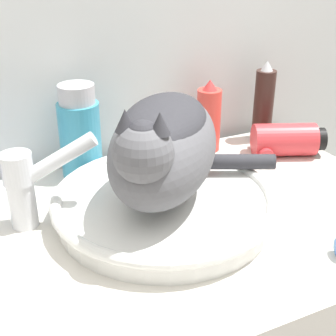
% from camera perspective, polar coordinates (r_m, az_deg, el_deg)
% --- Properties ---
extents(wall_back, '(8.00, 0.05, 2.40)m').
position_cam_1_polar(wall_back, '(0.97, -9.77, 18.67)').
color(wall_back, silver).
rests_on(wall_back, ground_plane).
extents(sink_basin, '(0.38, 0.38, 0.05)m').
position_cam_1_polar(sink_basin, '(0.78, -0.45, -4.29)').
color(sink_basin, silver).
rests_on(sink_basin, vanity_counter).
extents(cat, '(0.38, 0.33, 0.18)m').
position_cam_1_polar(cat, '(0.73, -0.51, 2.99)').
color(cat, '#56565B').
rests_on(cat, sink_basin).
extents(faucet, '(0.15, 0.08, 0.16)m').
position_cam_1_polar(faucet, '(0.77, -16.67, -1.69)').
color(faucet, silver).
rests_on(faucet, vanity_counter).
extents(spray_bottle_trigger, '(0.05, 0.05, 0.16)m').
position_cam_1_polar(spray_bottle_trigger, '(1.02, 4.97, 6.05)').
color(spray_bottle_trigger, '#DB3D33').
rests_on(spray_bottle_trigger, vanity_counter).
extents(hairspray_can_black, '(0.04, 0.04, 0.18)m').
position_cam_1_polar(hairspray_can_black, '(1.09, 11.58, 7.67)').
color(hairspray_can_black, '#331E19').
rests_on(hairspray_can_black, vanity_counter).
extents(mouthwash_bottle, '(0.08, 0.08, 0.18)m').
position_cam_1_polar(mouthwash_bottle, '(0.91, -10.68, 4.20)').
color(mouthwash_bottle, teal).
rests_on(mouthwash_bottle, vanity_counter).
extents(hair_dryer, '(0.16, 0.12, 0.07)m').
position_cam_1_polar(hair_dryer, '(1.03, 13.90, 3.25)').
color(hair_dryer, '#C63338').
rests_on(hair_dryer, vanity_counter).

